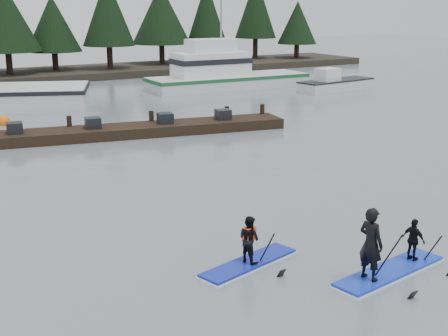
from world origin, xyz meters
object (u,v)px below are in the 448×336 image
paddleboard_solo (249,249)px  paddleboard_duo (386,252)px  floating_dock (135,130)px  fishing_boat_medium (224,81)px

paddleboard_solo → paddleboard_duo: 3.23m
floating_dock → paddleboard_solo: 16.05m
fishing_boat_medium → floating_dock: size_ratio=0.82×
floating_dock → paddleboard_duo: size_ratio=4.39×
paddleboard_solo → paddleboard_duo: bearing=-56.6°
paddleboard_solo → floating_dock: bearing=62.5°
floating_dock → fishing_boat_medium: bearing=55.5°
fishing_boat_medium → paddleboard_solo: (-15.70, -27.82, -0.07)m
fishing_boat_medium → paddleboard_solo: size_ratio=4.20×
fishing_boat_medium → paddleboard_duo: bearing=-111.6°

